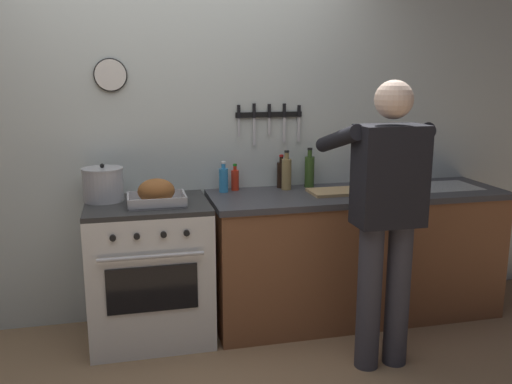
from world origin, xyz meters
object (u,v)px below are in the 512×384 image
stove (150,271)px  bottle_wine_red (369,168)px  roasting_pan (156,194)px  cutting_board (336,192)px  bottle_dish_soap (224,179)px  bottle_vinegar (286,173)px  bottle_soy_sauce (281,174)px  person_cook (386,208)px  stock_pot (103,184)px  bottle_hot_sauce (235,179)px  bottle_olive_oil (309,171)px

stove → bottle_wine_red: (1.58, 0.20, 0.57)m
roasting_pan → cutting_board: size_ratio=0.98×
roasting_pan → bottle_dish_soap: size_ratio=1.67×
roasting_pan → bottle_vinegar: bottle_vinegar is taller
bottle_dish_soap → bottle_soy_sauce: bottle_soy_sauce is taller
roasting_pan → person_cook: bearing=-25.2°
stove → bottle_dish_soap: bearing=20.6°
cutting_board → bottle_wine_red: bottle_wine_red is taller
stock_pot → cutting_board: bearing=-5.1°
person_cook → bottle_hot_sauce: (-0.69, 0.90, 0.02)m
roasting_pan → bottle_soy_sauce: size_ratio=1.51×
bottle_olive_oil → bottle_dish_soap: size_ratio=1.33×
bottle_olive_oil → stock_pot: bearing=-175.8°
person_cook → bottle_hot_sauce: bearing=35.9°
roasting_pan → bottle_olive_oil: bottle_olive_oil is taller
roasting_pan → bottle_hot_sauce: (0.55, 0.31, 0.00)m
person_cook → bottle_vinegar: size_ratio=6.07×
stove → cutting_board: (1.26, -0.02, 0.46)m
bottle_hot_sauce → stock_pot: bearing=-172.3°
bottle_vinegar → stove: bearing=-169.6°
stove → roasting_pan: (0.06, -0.08, 0.52)m
roasting_pan → bottle_soy_sauce: (0.89, 0.33, 0.02)m
stock_pot → bottle_dish_soap: 0.79m
cutting_board → bottle_olive_oil: bottle_olive_oil is taller
roasting_pan → bottle_hot_sauce: bearing=29.5°
bottle_hot_sauce → bottle_vinegar: bottle_vinegar is taller
roasting_pan → bottle_vinegar: (0.90, 0.25, 0.04)m
bottle_hot_sauce → bottle_soy_sauce: bottle_soy_sauce is taller
person_cook → bottle_soy_sauce: person_cook is taller
bottle_dish_soap → bottle_vinegar: size_ratio=0.77×
roasting_pan → bottle_soy_sauce: bottle_soy_sauce is taller
bottle_vinegar → cutting_board: bearing=-33.3°
stove → bottle_vinegar: bearing=10.4°
bottle_wine_red → bottle_olive_oil: bearing=176.6°
cutting_board → bottle_dish_soap: (-0.73, 0.21, 0.08)m
bottle_dish_soap → person_cook: bearing=-47.9°
stove → bottle_hot_sauce: bottle_hot_sauce is taller
bottle_hot_sauce → bottle_dish_soap: (-0.09, -0.04, 0.01)m
stove → person_cook: (1.30, -0.66, 0.50)m
person_cook → cutting_board: person_cook is taller
bottle_wine_red → bottle_dish_soap: size_ratio=1.40×
stock_pot → bottle_vinegar: size_ratio=0.94×
bottle_wine_red → bottle_olive_oil: 0.44m
stock_pot → bottle_dish_soap: bearing=5.6°
person_cook → bottle_soy_sauce: size_ratio=7.10×
stove → roasting_pan: 0.53m
bottle_wine_red → bottle_soy_sauce: (-0.64, 0.05, -0.03)m
bottle_wine_red → bottle_dish_soap: 1.06m
cutting_board → bottle_wine_red: bearing=32.9°
person_cook → bottle_vinegar: (-0.34, 0.84, 0.06)m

